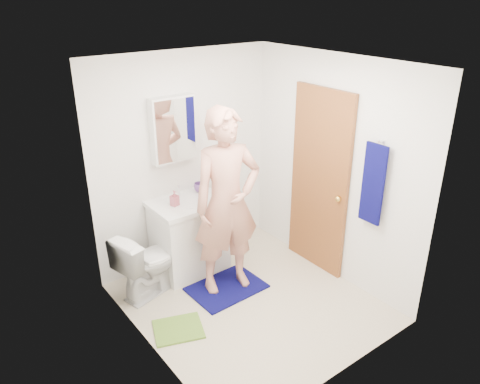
% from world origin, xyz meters
% --- Properties ---
extents(floor, '(2.20, 2.40, 0.02)m').
position_xyz_m(floor, '(0.00, 0.00, -0.01)').
color(floor, beige).
rests_on(floor, ground).
extents(ceiling, '(2.20, 2.40, 0.02)m').
position_xyz_m(ceiling, '(0.00, 0.00, 2.41)').
color(ceiling, white).
rests_on(ceiling, ground).
extents(wall_back, '(2.20, 0.02, 2.40)m').
position_xyz_m(wall_back, '(0.00, 1.21, 1.20)').
color(wall_back, white).
rests_on(wall_back, ground).
extents(wall_front, '(2.20, 0.02, 2.40)m').
position_xyz_m(wall_front, '(0.00, -1.21, 1.20)').
color(wall_front, white).
rests_on(wall_front, ground).
extents(wall_left, '(0.02, 2.40, 2.40)m').
position_xyz_m(wall_left, '(-1.11, 0.00, 1.20)').
color(wall_left, white).
rests_on(wall_left, ground).
extents(wall_right, '(0.02, 2.40, 2.40)m').
position_xyz_m(wall_right, '(1.11, 0.00, 1.20)').
color(wall_right, white).
rests_on(wall_right, ground).
extents(vanity_cabinet, '(0.75, 0.55, 0.80)m').
position_xyz_m(vanity_cabinet, '(-0.15, 0.91, 0.40)').
color(vanity_cabinet, white).
rests_on(vanity_cabinet, floor).
extents(countertop, '(0.79, 0.59, 0.05)m').
position_xyz_m(countertop, '(-0.15, 0.91, 0.83)').
color(countertop, white).
rests_on(countertop, vanity_cabinet).
extents(sink_basin, '(0.40, 0.40, 0.03)m').
position_xyz_m(sink_basin, '(-0.15, 0.91, 0.84)').
color(sink_basin, white).
rests_on(sink_basin, countertop).
extents(faucet, '(0.03, 0.03, 0.12)m').
position_xyz_m(faucet, '(-0.15, 1.09, 0.91)').
color(faucet, silver).
rests_on(faucet, countertop).
extents(medicine_cabinet, '(0.50, 0.12, 0.70)m').
position_xyz_m(medicine_cabinet, '(-0.15, 1.14, 1.60)').
color(medicine_cabinet, white).
rests_on(medicine_cabinet, wall_back).
extents(mirror_panel, '(0.46, 0.01, 0.66)m').
position_xyz_m(mirror_panel, '(-0.15, 1.08, 1.60)').
color(mirror_panel, white).
rests_on(mirror_panel, wall_back).
extents(door, '(0.05, 0.80, 2.05)m').
position_xyz_m(door, '(1.07, 0.15, 1.02)').
color(door, '#9F5B2C').
rests_on(door, ground).
extents(door_knob, '(0.07, 0.07, 0.07)m').
position_xyz_m(door_knob, '(1.03, -0.17, 0.95)').
color(door_knob, gold).
rests_on(door_knob, door).
extents(towel, '(0.03, 0.24, 0.80)m').
position_xyz_m(towel, '(1.03, -0.57, 1.25)').
color(towel, '#090850').
rests_on(towel, wall_right).
extents(towel_hook, '(0.06, 0.02, 0.02)m').
position_xyz_m(towel_hook, '(1.07, -0.57, 1.67)').
color(towel_hook, silver).
rests_on(towel_hook, wall_right).
extents(toilet, '(0.79, 0.57, 0.72)m').
position_xyz_m(toilet, '(-0.72, 0.78, 0.36)').
color(toilet, white).
rests_on(toilet, floor).
extents(bath_mat, '(0.78, 0.57, 0.02)m').
position_xyz_m(bath_mat, '(-0.05, 0.34, 0.01)').
color(bath_mat, '#090850').
rests_on(bath_mat, floor).
extents(green_rug, '(0.55, 0.51, 0.02)m').
position_xyz_m(green_rug, '(-0.80, 0.08, 0.01)').
color(green_rug, olive).
rests_on(green_rug, floor).
extents(soap_dispenser, '(0.09, 0.09, 0.17)m').
position_xyz_m(soap_dispenser, '(-0.31, 0.90, 0.93)').
color(soap_dispenser, '#B45463').
rests_on(soap_dispenser, countertop).
extents(toothbrush_cup, '(0.14, 0.14, 0.10)m').
position_xyz_m(toothbrush_cup, '(0.10, 1.05, 0.90)').
color(toothbrush_cup, '#6F4496').
rests_on(toothbrush_cup, countertop).
extents(man, '(0.79, 0.60, 1.95)m').
position_xyz_m(man, '(-0.01, 0.37, 0.99)').
color(man, tan).
rests_on(man, bath_mat).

